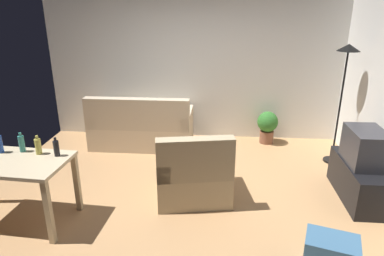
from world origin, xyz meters
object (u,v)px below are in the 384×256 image
(bottle_tall, at_px, (22,143))
(tv_stand, at_px, (359,181))
(couch, at_px, (142,129))
(storage_box, at_px, (331,252))
(desk, at_px, (12,169))
(potted_plant, at_px, (267,125))
(bottle_squat, at_px, (38,146))
(bottle_dark, at_px, (56,148))
(armchair, at_px, (193,174))
(torchiere_lamp, at_px, (345,72))
(bottle_blue, at_px, (0,144))
(tv, at_px, (366,147))

(bottle_tall, bearing_deg, tv_stand, 8.44)
(couch, bearing_deg, storage_box, 131.38)
(desk, xyz_separation_m, potted_plant, (3.07, 2.60, -0.32))
(couch, height_order, potted_plant, couch)
(potted_plant, distance_m, bottle_squat, 3.77)
(couch, distance_m, bottle_tall, 2.30)
(couch, distance_m, bottle_dark, 2.24)
(armchair, xyz_separation_m, bottle_tall, (-1.91, -0.43, 0.54))
(torchiere_lamp, distance_m, bottle_dark, 4.01)
(bottle_blue, bearing_deg, torchiere_lamp, 22.02)
(couch, bearing_deg, potted_plant, -171.81)
(torchiere_lamp, bearing_deg, couch, 173.03)
(couch, distance_m, potted_plant, 2.19)
(couch, relative_size, storage_box, 3.55)
(tv, xyz_separation_m, bottle_tall, (-4.01, -0.59, 0.16))
(bottle_dark, bearing_deg, desk, -160.92)
(armchair, distance_m, bottle_dark, 1.64)
(couch, bearing_deg, bottle_tall, 66.39)
(potted_plant, xyz_separation_m, bottle_blue, (-3.30, -2.41, 0.53))
(bottle_tall, relative_size, bottle_squat, 1.05)
(tv_stand, height_order, bottle_blue, bottle_blue)
(desk, bearing_deg, tv, 15.52)
(tv, distance_m, bottle_squat, 3.85)
(desk, bearing_deg, bottle_blue, 143.39)
(storage_box, distance_m, bottle_blue, 3.66)
(couch, relative_size, armchair, 1.64)
(torchiere_lamp, xyz_separation_m, armchair, (-2.10, -1.23, -1.09))
(armchair, bearing_deg, tv, 173.82)
(bottle_tall, bearing_deg, bottle_squat, -12.22)
(potted_plant, relative_size, bottle_dark, 2.64)
(potted_plant, bearing_deg, couch, -171.81)
(tv, bearing_deg, potted_plant, 28.10)
(couch, height_order, desk, couch)
(torchiere_lamp, distance_m, potted_plant, 1.59)
(armchair, bearing_deg, bottle_tall, 2.30)
(bottle_dark, bearing_deg, bottle_blue, 177.16)
(tv_stand, relative_size, armchair, 1.06)
(armchair, xyz_separation_m, bottle_blue, (-2.14, -0.48, 0.54))
(tv, xyz_separation_m, storage_box, (-0.70, -1.28, -0.55))
(tv_stand, relative_size, tv, 1.83)
(potted_plant, xyz_separation_m, bottle_dark, (-2.62, -2.44, 0.52))
(tv, bearing_deg, bottle_tall, 98.43)
(couch, distance_m, desk, 2.48)
(desk, height_order, armchair, armchair)
(bottle_squat, bearing_deg, bottle_dark, -8.25)
(couch, xyz_separation_m, bottle_squat, (-0.68, -2.09, 0.55))
(tv, height_order, desk, tv)
(bottle_blue, distance_m, bottle_dark, 0.67)
(tv_stand, bearing_deg, desk, 101.68)
(armchair, relative_size, storage_box, 2.16)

